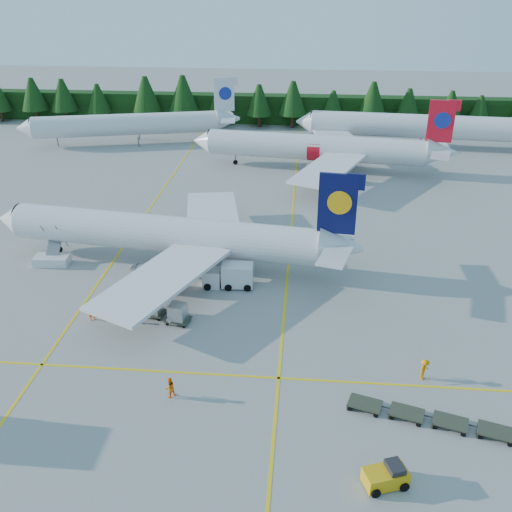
# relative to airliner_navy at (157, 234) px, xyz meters

# --- Properties ---
(ground) EXTENTS (320.00, 320.00, 0.00)m
(ground) POSITION_rel_airliner_navy_xyz_m (8.62, -13.43, -3.61)
(ground) COLOR gray
(ground) RESTS_ON ground
(taxi_stripe_a) EXTENTS (0.25, 120.00, 0.01)m
(taxi_stripe_a) POSITION_rel_airliner_navy_xyz_m (-5.38, 6.57, -3.60)
(taxi_stripe_a) COLOR yellow
(taxi_stripe_a) RESTS_ON ground
(taxi_stripe_b) EXTENTS (0.25, 120.00, 0.01)m
(taxi_stripe_b) POSITION_rel_airliner_navy_xyz_m (14.62, 6.57, -3.60)
(taxi_stripe_b) COLOR yellow
(taxi_stripe_b) RESTS_ON ground
(taxi_stripe_cross) EXTENTS (80.00, 0.25, 0.01)m
(taxi_stripe_cross) POSITION_rel_airliner_navy_xyz_m (8.62, -19.43, -3.60)
(taxi_stripe_cross) COLOR yellow
(taxi_stripe_cross) RESTS_ON ground
(treeline_hedge) EXTENTS (220.00, 4.00, 6.00)m
(treeline_hedge) POSITION_rel_airliner_navy_xyz_m (8.62, 68.57, -0.61)
(treeline_hedge) COLOR black
(treeline_hedge) RESTS_ON ground
(airliner_navy) EXTENTS (41.16, 33.67, 12.00)m
(airliner_navy) POSITION_rel_airliner_navy_xyz_m (0.00, 0.00, 0.00)
(airliner_navy) COLOR silver
(airliner_navy) RESTS_ON ground
(airliner_red) EXTENTS (42.04, 34.41, 12.25)m
(airliner_red) POSITION_rel_airliner_navy_xyz_m (16.83, 36.18, 0.08)
(airliner_red) COLOR silver
(airliner_red) RESTS_ON ground
(airliner_far_left) EXTENTS (40.16, 13.05, 11.89)m
(airliner_far_left) POSITION_rel_airliner_navy_xyz_m (-19.26, 48.91, 0.12)
(airliner_far_left) COLOR silver
(airliner_far_left) RESTS_ON ground
(airliner_far_right) EXTENTS (44.16, 7.63, 12.84)m
(airliner_far_right) POSITION_rel_airliner_navy_xyz_m (34.46, 51.77, 0.42)
(airliner_far_right) COLOR silver
(airliner_far_right) RESTS_ON ground
(airstairs) EXTENTS (3.97, 5.39, 3.48)m
(airstairs) POSITION_rel_airliner_navy_xyz_m (-12.03, -1.18, -2.85)
(airstairs) COLOR silver
(airstairs) RESTS_ON ground
(service_truck) EXTENTS (5.35, 2.17, 2.54)m
(service_truck) POSITION_rel_airliner_navy_xyz_m (8.53, -4.69, -2.35)
(service_truck) COLOR white
(service_truck) RESTS_ON ground
(baggage_tug) EXTENTS (3.11, 2.33, 1.49)m
(baggage_tug) POSITION_rel_airliner_navy_xyz_m (22.07, -29.54, -2.88)
(baggage_tug) COLOR #D09A0B
(baggage_tug) RESTS_ON ground
(dolly_train) EXTENTS (14.86, 5.02, 0.14)m
(dolly_train) POSITION_rel_airliner_navy_xyz_m (27.33, -23.82, -3.14)
(dolly_train) COLOR #363A2A
(dolly_train) RESTS_ON ground
(uld_pair) EXTENTS (5.04, 3.05, 1.66)m
(uld_pair) POSITION_rel_airliner_navy_xyz_m (3.45, -11.58, -2.49)
(uld_pair) COLOR #363A2A
(uld_pair) RESTS_ON ground
(crew_a) EXTENTS (0.86, 0.77, 1.98)m
(crew_a) POSITION_rel_airliner_navy_xyz_m (-3.46, -12.29, -2.62)
(crew_a) COLOR #F24105
(crew_a) RESTS_ON ground
(crew_b) EXTENTS (1.07, 1.05, 1.74)m
(crew_b) POSITION_rel_airliner_navy_xyz_m (6.32, -22.39, -2.74)
(crew_b) COLOR orange
(crew_b) RESTS_ON ground
(crew_c) EXTENTS (0.86, 0.93, 1.86)m
(crew_c) POSITION_rel_airliner_navy_xyz_m (26.33, -18.46, -2.68)
(crew_c) COLOR orange
(crew_c) RESTS_ON ground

